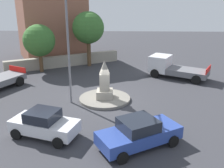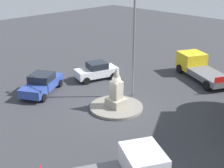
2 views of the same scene
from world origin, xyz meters
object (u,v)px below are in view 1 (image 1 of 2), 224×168
at_px(car_blue_approaching, 139,133).
at_px(tree_near_wall, 39,41).
at_px(corner_building, 51,22).
at_px(tree_mid_cluster, 88,28).
at_px(truck_white_near_island, 172,67).
at_px(monument, 105,82).
at_px(streetlamp, 68,32).
at_px(car_white_far_side, 44,124).

xyz_separation_m(car_blue_approaching, tree_near_wall, (-13.95, -9.37, 2.49)).
relative_size(corner_building, tree_near_wall, 1.81).
height_order(corner_building, tree_mid_cluster, corner_building).
bearing_deg(truck_white_near_island, corner_building, -120.67).
bearing_deg(monument, corner_building, -152.26).
bearing_deg(corner_building, tree_near_wall, 3.49).
bearing_deg(car_blue_approaching, streetlamp, -140.76).
relative_size(car_white_far_side, car_blue_approaching, 0.86).
distance_m(streetlamp, truck_white_near_island, 11.90).
bearing_deg(car_white_far_side, car_blue_approaching, 81.01).
bearing_deg(monument, tree_mid_cluster, -166.67).
bearing_deg(car_blue_approaching, tree_mid_cluster, -164.40).
height_order(monument, car_white_far_side, monument).
bearing_deg(monument, truck_white_near_island, 134.73).
distance_m(streetlamp, tree_mid_cluster, 10.76).
relative_size(car_white_far_side, tree_near_wall, 0.84).
distance_m(corner_building, tree_mid_cluster, 6.75).
height_order(car_blue_approaching, corner_building, corner_building).
height_order(car_blue_approaching, truck_white_near_island, truck_white_near_island).
height_order(monument, streetlamp, streetlamp).
bearing_deg(tree_near_wall, car_white_far_side, 17.21).
distance_m(streetlamp, tree_near_wall, 9.64).
bearing_deg(car_white_far_side, streetlamp, 172.97).
height_order(streetlamp, car_white_far_side, streetlamp).
distance_m(car_white_far_side, tree_near_wall, 13.95).
height_order(car_white_far_side, car_blue_approaching, car_blue_approaching).
bearing_deg(corner_building, car_blue_approaching, 25.21).
relative_size(car_blue_approaching, truck_white_near_island, 0.81).
bearing_deg(monument, tree_near_wall, -136.65).
bearing_deg(streetlamp, tree_mid_cluster, 179.47).
height_order(streetlamp, tree_mid_cluster, streetlamp).
bearing_deg(tree_mid_cluster, streetlamp, -0.53).
bearing_deg(streetlamp, car_white_far_side, -7.03).
relative_size(monument, truck_white_near_island, 0.50).
bearing_deg(tree_mid_cluster, car_blue_approaching, 15.60).
xyz_separation_m(truck_white_near_island, tree_near_wall, (-1.38, -13.42, 2.33)).
height_order(car_white_far_side, tree_mid_cluster, tree_mid_cluster).
distance_m(monument, tree_near_wall, 10.59).
distance_m(truck_white_near_island, tree_mid_cluster, 10.05).
height_order(car_blue_approaching, tree_near_wall, tree_near_wall).
distance_m(corner_building, tree_near_wall, 6.94).
bearing_deg(tree_mid_cluster, tree_near_wall, -62.26).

